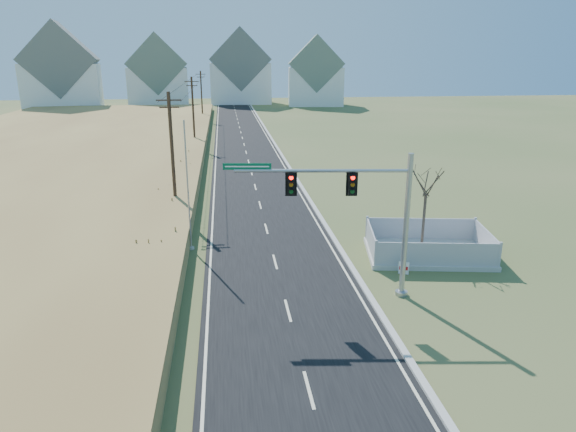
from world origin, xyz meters
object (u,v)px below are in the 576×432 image
object	(u,v)px
flagpole	(188,200)
bare_tree	(427,180)
open_sign	(404,268)
fence_enclosure	(427,251)
traffic_signal_mast	(368,211)

from	to	relation	value
flagpole	bare_tree	world-z (taller)	flagpole
flagpole	bare_tree	xyz separation A→B (m)	(13.91, -2.23, 1.31)
open_sign	fence_enclosure	bearing A→B (deg)	70.40
flagpole	bare_tree	distance (m)	14.14
fence_enclosure	bare_tree	bearing A→B (deg)	113.90
flagpole	bare_tree	size ratio (longest dim) A/B	1.43
fence_enclosure	traffic_signal_mast	bearing A→B (deg)	-128.13
traffic_signal_mast	fence_enclosure	bearing A→B (deg)	49.48
traffic_signal_mast	fence_enclosure	distance (m)	8.10
open_sign	flagpole	distance (m)	13.15
open_sign	bare_tree	size ratio (longest dim) A/B	0.13
traffic_signal_mast	open_sign	world-z (taller)	traffic_signal_mast
traffic_signal_mast	open_sign	size ratio (longest dim) A/B	12.69
traffic_signal_mast	bare_tree	size ratio (longest dim) A/B	1.60
open_sign	bare_tree	world-z (taller)	bare_tree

